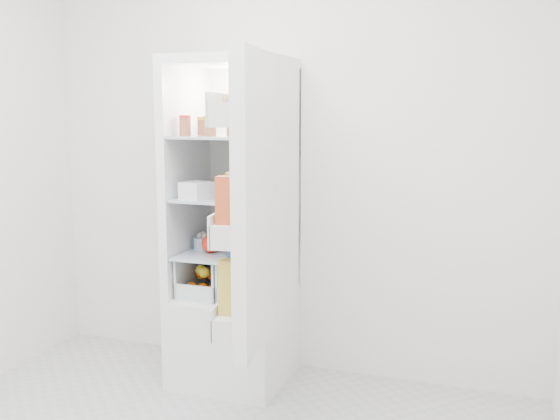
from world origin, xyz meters
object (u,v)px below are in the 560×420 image
at_px(mushroom_bowl, 206,243).
at_px(fridge_door, 250,208).
at_px(refrigerator, 236,263).
at_px(red_cabbage, 248,241).

relative_size(mushroom_bowl, fridge_door, 0.11).
distance_m(mushroom_bowl, fridge_door, 0.84).
xyz_separation_m(refrigerator, mushroom_bowl, (-0.17, -0.05, 0.12)).
xyz_separation_m(red_cabbage, mushroom_bowl, (-0.30, 0.10, -0.05)).
distance_m(red_cabbage, fridge_door, 0.59).
bearing_deg(fridge_door, refrigerator, 20.10).
distance_m(refrigerator, mushroom_bowl, 0.21).
bearing_deg(refrigerator, red_cabbage, -48.61).
xyz_separation_m(refrigerator, fridge_door, (0.34, -0.63, 0.43)).
bearing_deg(fridge_door, mushroom_bowl, 32.59).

